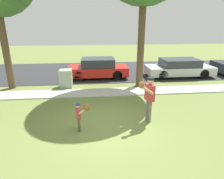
{
  "coord_description": "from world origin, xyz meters",
  "views": [
    {
      "loc": [
        -0.44,
        -6.16,
        3.6
      ],
      "look_at": [
        0.29,
        1.24,
        1.0
      ],
      "focal_mm": 30.6,
      "sensor_mm": 36.0,
      "label": 1
    }
  ],
  "objects_px": {
    "person_child": "(80,113)",
    "parked_hatchback_red": "(98,68)",
    "person_adult": "(149,95)",
    "parked_sedan_silver": "(179,68)",
    "baseball": "(121,128)",
    "utility_cabinet": "(66,79)"
  },
  "relations": [
    {
      "from": "utility_cabinet",
      "to": "parked_hatchback_red",
      "type": "xyz_separation_m",
      "value": [
        1.93,
        1.92,
        0.13
      ]
    },
    {
      "from": "parked_hatchback_red",
      "to": "person_adult",
      "type": "bearing_deg",
      "value": 104.65
    },
    {
      "from": "person_adult",
      "to": "utility_cabinet",
      "type": "distance_m",
      "value": 5.84
    },
    {
      "from": "parked_sedan_silver",
      "to": "person_child",
      "type": "bearing_deg",
      "value": 45.77
    },
    {
      "from": "person_child",
      "to": "utility_cabinet",
      "type": "height_order",
      "value": "person_child"
    },
    {
      "from": "utility_cabinet",
      "to": "parked_hatchback_red",
      "type": "bearing_deg",
      "value": 44.84
    },
    {
      "from": "person_adult",
      "to": "baseball",
      "type": "height_order",
      "value": "person_adult"
    },
    {
      "from": "person_adult",
      "to": "parked_sedan_silver",
      "type": "distance_m",
      "value": 7.41
    },
    {
      "from": "person_adult",
      "to": "parked_sedan_silver",
      "type": "relative_size",
      "value": 0.38
    },
    {
      "from": "person_child",
      "to": "utility_cabinet",
      "type": "relative_size",
      "value": 1.01
    },
    {
      "from": "person_adult",
      "to": "utility_cabinet",
      "type": "bearing_deg",
      "value": -61.18
    },
    {
      "from": "person_child",
      "to": "parked_hatchback_red",
      "type": "relative_size",
      "value": 0.27
    },
    {
      "from": "utility_cabinet",
      "to": "parked_sedan_silver",
      "type": "relative_size",
      "value": 0.23
    },
    {
      "from": "baseball",
      "to": "person_adult",
      "type": "bearing_deg",
      "value": 21.8
    },
    {
      "from": "person_adult",
      "to": "person_child",
      "type": "xyz_separation_m",
      "value": [
        -2.5,
        -0.45,
        -0.39
      ]
    },
    {
      "from": "parked_hatchback_red",
      "to": "utility_cabinet",
      "type": "bearing_deg",
      "value": 44.84
    },
    {
      "from": "person_child",
      "to": "parked_hatchback_red",
      "type": "height_order",
      "value": "parked_hatchback_red"
    },
    {
      "from": "person_adult",
      "to": "person_child",
      "type": "bearing_deg",
      "value": 0.48
    },
    {
      "from": "person_adult",
      "to": "parked_sedan_silver",
      "type": "xyz_separation_m",
      "value": [
        4.0,
        6.22,
        -0.47
      ]
    },
    {
      "from": "person_child",
      "to": "parked_hatchback_red",
      "type": "bearing_deg",
      "value": 73.56
    },
    {
      "from": "utility_cabinet",
      "to": "baseball",
      "type": "bearing_deg",
      "value": -62.97
    },
    {
      "from": "parked_sedan_silver",
      "to": "person_adult",
      "type": "bearing_deg",
      "value": 57.28
    }
  ]
}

